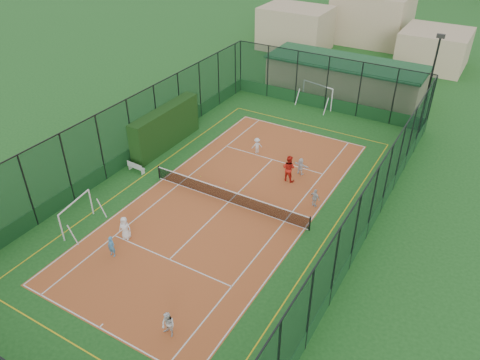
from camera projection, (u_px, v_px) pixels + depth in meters
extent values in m
plane|color=#1B501C|center=(229.00, 202.00, 31.02)|extent=(300.00, 300.00, 0.00)
cube|color=#B55528|center=(229.00, 202.00, 31.02)|extent=(11.17, 23.97, 0.01)
cube|color=black|center=(166.00, 128.00, 36.63)|extent=(1.10, 7.32, 3.20)
imported|color=white|center=(125.00, 228.00, 27.54)|extent=(0.86, 0.69, 1.52)
imported|color=#448CC2|center=(112.00, 246.00, 26.33)|extent=(0.49, 0.33, 1.32)
imported|color=white|center=(168.00, 325.00, 21.69)|extent=(0.76, 0.63, 1.43)
imported|color=silver|center=(257.00, 145.00, 36.17)|extent=(0.92, 0.92, 1.28)
imported|color=silver|center=(315.00, 198.00, 30.28)|extent=(0.83, 0.55, 1.30)
imported|color=silver|center=(301.00, 166.00, 33.60)|extent=(1.23, 0.55, 1.28)
imported|color=red|center=(289.00, 168.00, 32.71)|extent=(1.01, 0.82, 1.97)
sphere|color=#CCE033|center=(227.00, 183.00, 32.92)|extent=(0.07, 0.07, 0.07)
sphere|color=#CCE033|center=(243.00, 190.00, 32.11)|extent=(0.07, 0.07, 0.07)
sphere|color=#CCE033|center=(201.00, 176.00, 33.59)|extent=(0.07, 0.07, 0.07)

